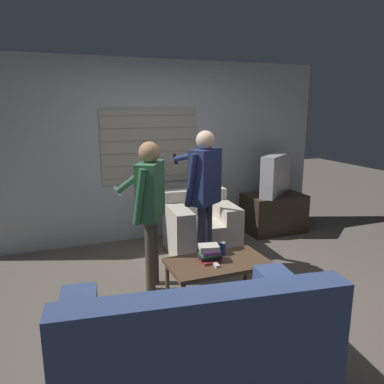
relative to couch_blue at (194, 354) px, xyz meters
The scene contains 13 objects.
ground_plane 1.42m from the couch_blue, 60.17° to the left, with size 16.00×16.00×0.00m, color #665B51.
wall_back 3.42m from the couch_blue, 78.08° to the left, with size 5.20×0.08×2.55m.
couch_blue is the anchor object (origin of this frame).
armchair_beige 2.64m from the couch_blue, 66.46° to the left, with size 0.93×0.86×0.80m.
coffee_table 1.28m from the couch_blue, 57.60° to the left, with size 0.97×0.56×0.44m.
tv_stand 3.68m from the couch_blue, 48.62° to the left, with size 0.90×0.58×0.59m.
tv 3.72m from the couch_blue, 48.66° to the left, with size 0.75×0.65×0.62m.
person_left_standing 1.78m from the couch_blue, 84.25° to the left, with size 0.51×0.73×1.57m.
person_right_standing 2.11m from the couch_blue, 65.01° to the left, with size 0.49×0.82×1.66m.
book_stack 1.28m from the couch_blue, 61.51° to the left, with size 0.22×0.20×0.16m.
soda_can 1.47m from the couch_blue, 56.94° to the left, with size 0.07×0.07×0.13m.
spare_remote 1.19m from the couch_blue, 58.29° to the left, with size 0.05×0.13×0.02m.
floor_fan 3.14m from the couch_blue, 57.37° to the left, with size 0.33×0.20×0.42m.
Camera 1 is at (-1.47, -3.17, 1.92)m, focal length 35.00 mm.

